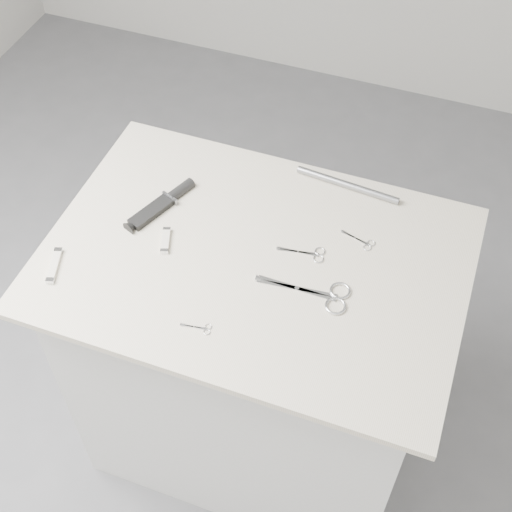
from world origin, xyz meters
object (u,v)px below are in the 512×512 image
(plinth, at_px, (255,361))
(metal_rail, at_px, (347,185))
(tiny_scissors, at_px, (200,328))
(embroidery_scissors_a, at_px, (310,254))
(embroidery_scissors_b, at_px, (362,242))
(sheathed_knife, at_px, (165,202))
(large_shears, at_px, (323,295))
(pocket_knife_b, at_px, (166,241))
(pocket_knife_a, at_px, (54,265))

(plinth, bearing_deg, metal_rail, 64.60)
(tiny_scissors, distance_m, metal_rail, 0.57)
(embroidery_scissors_a, bearing_deg, tiny_scissors, -127.75)
(embroidery_scissors_b, bearing_deg, plinth, -133.35)
(embroidery_scissors_a, distance_m, metal_rail, 0.25)
(sheathed_knife, bearing_deg, large_shears, -85.09)
(plinth, bearing_deg, pocket_knife_b, -172.76)
(pocket_knife_a, bearing_deg, plinth, -84.44)
(embroidery_scissors_a, distance_m, tiny_scissors, 0.33)
(large_shears, relative_size, embroidery_scissors_a, 1.86)
(embroidery_scissors_a, bearing_deg, metal_rail, 76.25)
(tiny_scissors, distance_m, pocket_knife_b, 0.27)
(embroidery_scissors_b, bearing_deg, large_shears, -86.87)
(plinth, bearing_deg, large_shears, -15.84)
(pocket_knife_a, distance_m, metal_rail, 0.76)
(plinth, bearing_deg, tiny_scissors, -100.59)
(large_shears, height_order, embroidery_scissors_b, large_shears)
(embroidery_scissors_b, relative_size, tiny_scissors, 1.26)
(plinth, xyz_separation_m, embroidery_scissors_a, (0.12, 0.05, 0.47))
(embroidery_scissors_a, bearing_deg, embroidery_scissors_b, 28.36)
(sheathed_knife, bearing_deg, pocket_knife_a, 171.98)
(large_shears, distance_m, metal_rail, 0.36)
(embroidery_scissors_b, xyz_separation_m, sheathed_knife, (-0.50, -0.05, 0.01))
(plinth, relative_size, large_shears, 4.16)
(plinth, height_order, embroidery_scissors_b, embroidery_scissors_b)
(embroidery_scissors_b, relative_size, pocket_knife_a, 0.86)
(pocket_knife_a, distance_m, pocket_knife_b, 0.27)
(tiny_scissors, bearing_deg, large_shears, 29.85)
(metal_rail, bearing_deg, embroidery_scissors_a, -95.63)
(pocket_knife_b, bearing_deg, sheathed_knife, 6.05)
(embroidery_scissors_b, height_order, pocket_knife_a, pocket_knife_a)
(tiny_scissors, relative_size, metal_rail, 0.26)
(tiny_scissors, relative_size, pocket_knife_b, 0.89)
(tiny_scissors, bearing_deg, pocket_knife_b, 122.62)
(plinth, distance_m, pocket_knife_a, 0.67)
(pocket_knife_b, bearing_deg, plinth, -102.21)
(sheathed_knife, height_order, pocket_knife_b, sheathed_knife)
(embroidery_scissors_b, distance_m, metal_rail, 0.19)
(pocket_knife_a, bearing_deg, pocket_knife_b, -70.98)
(large_shears, relative_size, sheathed_knife, 1.08)
(embroidery_scissors_a, distance_m, sheathed_knife, 0.39)
(plinth, height_order, sheathed_knife, sheathed_knife)
(plinth, distance_m, pocket_knife_b, 0.52)
(embroidery_scissors_b, xyz_separation_m, pocket_knife_a, (-0.66, -0.32, 0.00))
(pocket_knife_a, bearing_deg, tiny_scissors, -114.27)
(large_shears, bearing_deg, embroidery_scissors_a, 118.89)
(embroidery_scissors_a, bearing_deg, pocket_knife_b, -174.40)
(embroidery_scissors_b, distance_m, pocket_knife_b, 0.47)
(large_shears, distance_m, embroidery_scissors_b, 0.19)
(embroidery_scissors_b, distance_m, tiny_scissors, 0.45)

